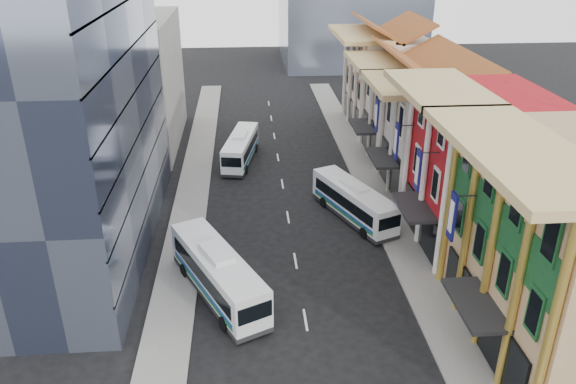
{
  "coord_description": "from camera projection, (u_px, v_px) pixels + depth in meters",
  "views": [
    {
      "loc": [
        -3.33,
        -20.41,
        22.23
      ],
      "look_at": [
        -0.34,
        17.68,
        4.4
      ],
      "focal_mm": 35.0,
      "sensor_mm": 36.0,
      "label": 1
    }
  ],
  "objects": [
    {
      "name": "office_tower",
      "position": [
        40.0,
        49.0,
        37.7
      ],
      "size": [
        12.0,
        26.0,
        30.0
      ],
      "primitive_type": "cube",
      "color": "#39425B",
      "rests_on": "ground"
    },
    {
      "name": "shophouse_cream_far",
      "position": [
        387.0,
        82.0,
        68.3
      ],
      "size": [
        8.0,
        12.0,
        11.0
      ],
      "primitive_type": "cube",
      "color": "beige",
      "rests_on": "ground"
    },
    {
      "name": "sidewalk_right",
      "position": [
        386.0,
        213.0,
        48.52
      ],
      "size": [
        3.0,
        90.0,
        0.15
      ],
      "primitive_type": "cube",
      "color": "slate",
      "rests_on": "ground"
    },
    {
      "name": "office_block_far",
      "position": [
        130.0,
        83.0,
        61.93
      ],
      "size": [
        10.0,
        18.0,
        14.0
      ],
      "primitive_type": "cube",
      "color": "gray",
      "rests_on": "ground"
    },
    {
      "name": "shophouse_cream_near",
      "position": [
        438.0,
        140.0,
        50.9
      ],
      "size": [
        8.0,
        9.0,
        10.0
      ],
      "primitive_type": "cube",
      "color": "beige",
      "rests_on": "ground"
    },
    {
      "name": "sidewalk_left",
      "position": [
        188.0,
        220.0,
        47.32
      ],
      "size": [
        3.0,
        90.0,
        0.15
      ],
      "primitive_type": "cube",
      "color": "slate",
      "rests_on": "ground"
    },
    {
      "name": "bus_right",
      "position": [
        354.0,
        201.0,
        47.14
      ],
      "size": [
        6.05,
        10.16,
        3.22
      ],
      "primitive_type": null,
      "rotation": [
        0.0,
        0.0,
        0.4
      ],
      "color": "silver",
      "rests_on": "ground"
    },
    {
      "name": "bus_left_near",
      "position": [
        218.0,
        273.0,
        36.99
      ],
      "size": [
        7.0,
        10.96,
        3.5
      ],
      "primitive_type": null,
      "rotation": [
        0.0,
        0.0,
        0.44
      ],
      "color": "silver",
      "rests_on": "ground"
    },
    {
      "name": "shophouse_cream_mid",
      "position": [
        410.0,
        111.0,
        59.03
      ],
      "size": [
        8.0,
        9.0,
        10.0
      ],
      "primitive_type": "cube",
      "color": "beige",
      "rests_on": "ground"
    },
    {
      "name": "shophouse_red",
      "position": [
        480.0,
        170.0,
        41.89
      ],
      "size": [
        8.0,
        10.0,
        12.0
      ],
      "primitive_type": "cube",
      "color": "#A21217",
      "rests_on": "ground"
    },
    {
      "name": "bus_left_far",
      "position": [
        241.0,
        148.0,
        58.87
      ],
      "size": [
        4.09,
        10.06,
        3.14
      ],
      "primitive_type": null,
      "rotation": [
        0.0,
        0.0,
        -0.19
      ],
      "color": "white",
      "rests_on": "ground"
    },
    {
      "name": "shophouse_tan",
      "position": [
        564.0,
        254.0,
        31.05
      ],
      "size": [
        8.0,
        14.0,
        12.0
      ],
      "primitive_type": "cube",
      "color": "tan",
      "rests_on": "ground"
    }
  ]
}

